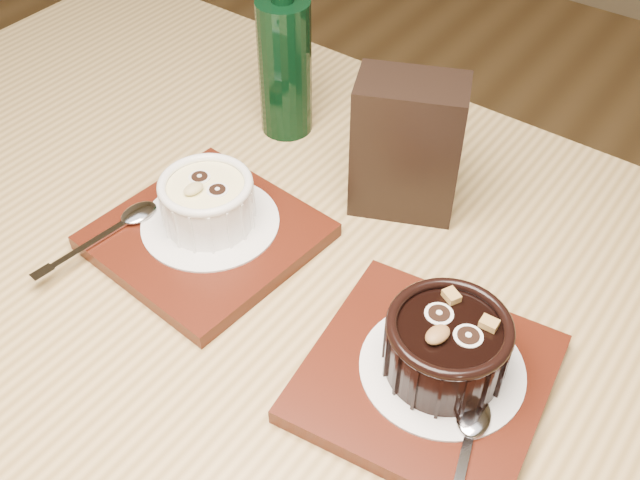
# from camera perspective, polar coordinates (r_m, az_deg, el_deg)

# --- Properties ---
(table) EXTENTS (1.21, 0.82, 0.75)m
(table) POSITION_cam_1_polar(r_m,az_deg,el_deg) (0.72, -4.02, -10.87)
(table) COLOR #9D7C44
(table) RESTS_ON ground
(tray_left) EXTENTS (0.20, 0.20, 0.01)m
(tray_left) POSITION_cam_1_polar(r_m,az_deg,el_deg) (0.71, -8.62, 0.28)
(tray_left) COLOR #4C190C
(tray_left) RESTS_ON table
(doily_left) EXTENTS (0.13, 0.13, 0.00)m
(doily_left) POSITION_cam_1_polar(r_m,az_deg,el_deg) (0.71, -8.35, 1.36)
(doily_left) COLOR white
(doily_left) RESTS_ON tray_left
(ramekin_white) EXTENTS (0.09, 0.09, 0.05)m
(ramekin_white) POSITION_cam_1_polar(r_m,az_deg,el_deg) (0.69, -8.59, 3.03)
(ramekin_white) COLOR white
(ramekin_white) RESTS_ON doily_left
(spoon_left) EXTENTS (0.04, 0.14, 0.01)m
(spoon_left) POSITION_cam_1_polar(r_m,az_deg,el_deg) (0.72, -15.83, 0.64)
(spoon_left) COLOR silver
(spoon_left) RESTS_ON tray_left
(tray_right) EXTENTS (0.20, 0.20, 0.01)m
(tray_right) POSITION_cam_1_polar(r_m,az_deg,el_deg) (0.60, 8.07, -10.35)
(tray_right) COLOR #4C190C
(tray_right) RESTS_ON table
(doily_right) EXTENTS (0.13, 0.13, 0.00)m
(doily_right) POSITION_cam_1_polar(r_m,az_deg,el_deg) (0.60, 9.29, -9.59)
(doily_right) COLOR white
(doily_right) RESTS_ON tray_right
(ramekin_dark) EXTENTS (0.10, 0.10, 0.06)m
(ramekin_dark) POSITION_cam_1_polar(r_m,az_deg,el_deg) (0.58, 9.63, -7.80)
(ramekin_dark) COLOR black
(ramekin_dark) RESTS_ON doily_right
(spoon_right) EXTENTS (0.06, 0.14, 0.01)m
(spoon_right) POSITION_cam_1_polar(r_m,az_deg,el_deg) (0.56, 10.94, -15.92)
(spoon_right) COLOR silver
(spoon_right) RESTS_ON tray_right
(condiment_stand) EXTENTS (0.12, 0.09, 0.14)m
(condiment_stand) POSITION_cam_1_polar(r_m,az_deg,el_deg) (0.71, 6.65, 7.09)
(condiment_stand) COLOR black
(condiment_stand) RESTS_ON table
(green_bottle) EXTENTS (0.06, 0.06, 0.21)m
(green_bottle) POSITION_cam_1_polar(r_m,az_deg,el_deg) (0.80, -2.70, 13.36)
(green_bottle) COLOR black
(green_bottle) RESTS_ON table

